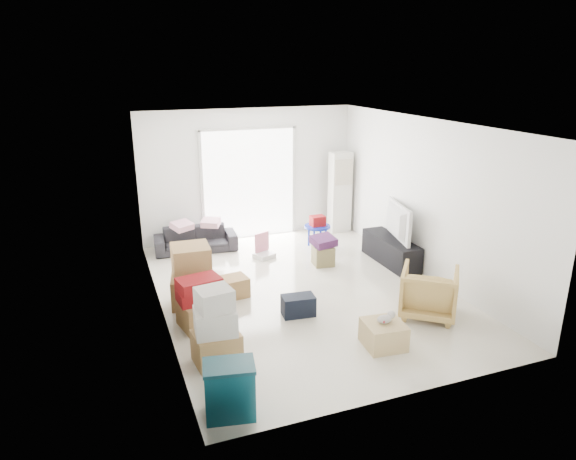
# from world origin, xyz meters

# --- Properties ---
(room_shell) EXTENTS (4.98, 6.48, 3.18)m
(room_shell) POSITION_xyz_m (0.00, 0.00, 1.35)
(room_shell) COLOR silver
(room_shell) RESTS_ON ground
(sliding_door) EXTENTS (2.10, 0.04, 2.33)m
(sliding_door) POSITION_xyz_m (0.00, 2.98, 1.24)
(sliding_door) COLOR white
(sliding_door) RESTS_ON room_shell
(ac_tower) EXTENTS (0.45, 0.30, 1.75)m
(ac_tower) POSITION_xyz_m (1.95, 2.65, 0.88)
(ac_tower) COLOR silver
(ac_tower) RESTS_ON room_shell
(tv_console) EXTENTS (0.43, 1.44, 0.48)m
(tv_console) POSITION_xyz_m (2.00, 0.56, 0.24)
(tv_console) COLOR black
(tv_console) RESTS_ON room_shell
(television) EXTENTS (0.89, 1.25, 0.15)m
(television) POSITION_xyz_m (2.00, 0.56, 0.55)
(television) COLOR black
(television) RESTS_ON tv_console
(sofa) EXTENTS (1.63, 0.59, 0.62)m
(sofa) POSITION_xyz_m (-1.27, 2.50, 0.31)
(sofa) COLOR #27272C
(sofa) RESTS_ON room_shell
(pillow_left) EXTENTS (0.46, 0.43, 0.12)m
(pillow_left) POSITION_xyz_m (-1.52, 2.46, 0.68)
(pillow_left) COLOR #D49BAC
(pillow_left) RESTS_ON sofa
(pillow_right) EXTENTS (0.47, 0.44, 0.13)m
(pillow_right) POSITION_xyz_m (-0.95, 2.48, 0.69)
(pillow_right) COLOR #D49BAC
(pillow_right) RESTS_ON sofa
(armchair) EXTENTS (1.07, 1.06, 0.80)m
(armchair) POSITION_xyz_m (1.40, -1.45, 0.40)
(armchair) COLOR tan
(armchair) RESTS_ON room_shell
(storage_bins) EXTENTS (0.59, 0.47, 0.61)m
(storage_bins) POSITION_xyz_m (-1.90, -2.63, 0.31)
(storage_bins) COLOR #0D4857
(storage_bins) RESTS_ON room_shell
(box_stack_a) EXTENTS (0.58, 0.50, 1.00)m
(box_stack_a) POSITION_xyz_m (-1.80, -1.59, 0.45)
(box_stack_a) COLOR #966E43
(box_stack_a) RESTS_ON room_shell
(box_stack_b) EXTENTS (0.64, 0.64, 0.74)m
(box_stack_b) POSITION_xyz_m (-1.80, -0.61, 0.34)
(box_stack_b) COLOR #966E43
(box_stack_b) RESTS_ON room_shell
(box_stack_c) EXTENTS (0.73, 0.64, 0.96)m
(box_stack_c) POSITION_xyz_m (-1.77, 0.12, 0.47)
(box_stack_c) COLOR #966E43
(box_stack_c) RESTS_ON room_shell
(loose_box) EXTENTS (0.43, 0.43, 0.32)m
(loose_box) POSITION_xyz_m (-1.09, 0.20, 0.16)
(loose_box) COLOR #966E43
(loose_box) RESTS_ON room_shell
(duffel_bag) EXTENTS (0.50, 0.33, 0.30)m
(duffel_bag) POSITION_xyz_m (-0.39, -0.78, 0.15)
(duffel_bag) COLOR black
(duffel_bag) RESTS_ON room_shell
(ottoman) EXTENTS (0.40, 0.40, 0.36)m
(ottoman) POSITION_xyz_m (0.78, 0.92, 0.18)
(ottoman) COLOR olive
(ottoman) RESTS_ON room_shell
(blanket) EXTENTS (0.42, 0.42, 0.14)m
(blanket) POSITION_xyz_m (0.78, 0.92, 0.43)
(blanket) COLOR #451F4D
(blanket) RESTS_ON ottoman
(kids_table) EXTENTS (0.53, 0.53, 0.65)m
(kids_table) POSITION_xyz_m (1.07, 1.84, 0.47)
(kids_table) COLOR #1125AD
(kids_table) RESTS_ON room_shell
(toy_walker) EXTENTS (0.44, 0.42, 0.47)m
(toy_walker) POSITION_xyz_m (-0.13, 1.69, 0.13)
(toy_walker) COLOR silver
(toy_walker) RESTS_ON room_shell
(wood_crate) EXTENTS (0.55, 0.55, 0.33)m
(wood_crate) POSITION_xyz_m (0.33, -1.98, 0.17)
(wood_crate) COLOR tan
(wood_crate) RESTS_ON room_shell
(plush_bunny) EXTENTS (0.28, 0.16, 0.14)m
(plush_bunny) POSITION_xyz_m (0.36, -1.98, 0.40)
(plush_bunny) COLOR #B2ADA8
(plush_bunny) RESTS_ON wood_crate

